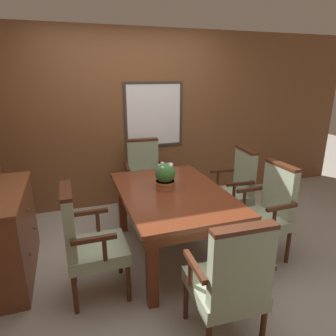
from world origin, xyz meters
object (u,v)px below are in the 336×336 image
(chair_head_near, at_px, (230,280))
(chair_head_far, at_px, (145,174))
(chair_right_near, at_px, (268,209))
(sideboard_cabinet, at_px, (6,235))
(dining_table, at_px, (173,200))
(potted_plant, at_px, (165,176))
(chair_left_near, at_px, (87,240))
(chair_right_far, at_px, (234,187))

(chair_head_near, distance_m, chair_head_far, 2.33)
(chair_right_near, relative_size, sideboard_cabinet, 0.90)
(dining_table, relative_size, chair_head_far, 1.52)
(chair_right_near, bearing_deg, potted_plant, -116.43)
(chair_head_near, bearing_deg, sideboard_cabinet, -38.03)
(sideboard_cabinet, bearing_deg, chair_head_near, -40.36)
(chair_right_near, xyz_separation_m, chair_left_near, (-1.80, -0.02, 0.00))
(chair_right_near, height_order, potted_plant, chair_right_near)
(chair_right_near, xyz_separation_m, sideboard_cabinet, (-2.50, 0.49, -0.10))
(sideboard_cabinet, bearing_deg, chair_right_near, -10.99)
(potted_plant, relative_size, sideboard_cabinet, 0.25)
(dining_table, bearing_deg, chair_right_far, 19.73)
(dining_table, height_order, potted_plant, potted_plant)
(chair_right_far, relative_size, chair_left_near, 1.00)
(chair_right_far, bearing_deg, dining_table, -64.71)
(dining_table, relative_size, chair_right_near, 1.52)
(chair_head_near, height_order, chair_right_near, same)
(chair_left_near, xyz_separation_m, potted_plant, (0.84, 0.45, 0.32))
(chair_head_near, bearing_deg, dining_table, -88.25)
(chair_right_far, height_order, potted_plant, chair_right_far)
(sideboard_cabinet, bearing_deg, chair_right_far, 4.04)
(dining_table, distance_m, chair_right_near, 0.98)
(dining_table, relative_size, chair_left_near, 1.52)
(dining_table, height_order, chair_right_far, chair_right_far)
(chair_head_far, xyz_separation_m, potted_plant, (-0.04, -1.04, 0.32))
(chair_head_near, xyz_separation_m, chair_head_far, (0.01, 2.33, 0.00))
(chair_right_far, bearing_deg, chair_head_near, -25.97)
(sideboard_cabinet, bearing_deg, chair_left_near, -35.52)
(chair_right_near, bearing_deg, chair_head_far, -150.27)
(dining_table, height_order, chair_left_near, chair_left_near)
(chair_right_far, relative_size, potted_plant, 3.64)
(dining_table, bearing_deg, chair_left_near, -158.45)
(chair_right_near, distance_m, sideboard_cabinet, 2.55)
(dining_table, height_order, chair_head_far, chair_head_far)
(chair_head_near, distance_m, chair_right_far, 1.78)
(chair_left_near, distance_m, chair_head_far, 1.73)
(dining_table, distance_m, chair_head_near, 1.19)
(chair_left_near, bearing_deg, sideboard_cabinet, 54.38)
(dining_table, bearing_deg, chair_head_far, 90.09)
(chair_head_near, xyz_separation_m, chair_right_near, (0.93, 0.85, 0.00))
(chair_head_near, bearing_deg, chair_right_far, -119.20)
(chair_left_near, distance_m, sideboard_cabinet, 0.87)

